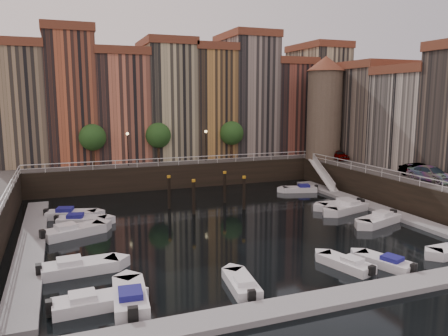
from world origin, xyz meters
name	(u,v)px	position (x,y,z in m)	size (l,w,h in m)	color
ground	(224,222)	(0.00, 0.00, 0.00)	(200.00, 200.00, 0.00)	black
quay_far	(161,165)	(0.00, 26.00, 1.50)	(80.00, 20.00, 3.00)	black
dock_left	(31,244)	(-16.20, -1.00, 0.17)	(2.00, 28.00, 0.35)	gray
dock_right	(375,207)	(16.20, -1.00, 0.17)	(2.00, 28.00, 0.35)	gray
dock_near	(331,299)	(0.00, -17.00, 0.17)	(30.00, 2.00, 0.35)	gray
mountains	(109,108)	(1.72, 110.00, 7.92)	(145.00, 100.00, 18.00)	#2D382D
far_terrace	(187,100)	(3.31, 23.50, 10.95)	(48.70, 10.30, 17.50)	#957E5F
right_terrace	(423,113)	(26.50, 3.80, 9.56)	(9.30, 24.30, 14.00)	#706255
corner_tower	(324,106)	(20.00, 14.50, 10.19)	(5.20, 5.20, 13.80)	#6B5B4C
promenade_trees	(163,135)	(-1.33, 18.20, 6.58)	(21.20, 3.20, 5.20)	black
street_lamps	(168,141)	(-1.00, 17.20, 5.90)	(10.36, 0.36, 4.18)	black
railings	(207,173)	(0.00, 4.88, 3.79)	(36.08, 34.04, 0.52)	white
gangway	(323,173)	(17.10, 10.00, 1.92)	(2.78, 8.32, 3.73)	white
mooring_pilings	(208,193)	(0.26, 5.23, 1.65)	(7.45, 3.68, 3.78)	black
boat_left_0	(92,302)	(-12.57, -13.07, 0.36)	(4.65, 1.87, 1.06)	silver
boat_left_1	(78,267)	(-13.06, -7.66, 0.39)	(5.09, 2.10, 1.16)	silver
boat_left_2	(73,231)	(-13.14, 0.61, 0.40)	(5.27, 3.45, 1.19)	silver
boat_left_3	(81,220)	(-12.33, 3.98, 0.35)	(4.67, 2.67, 1.05)	silver
boat_left_4	(70,214)	(-13.16, 6.48, 0.37)	(4.93, 2.90, 1.10)	silver
boat_right_1	(379,220)	(12.99, -5.50, 0.39)	(5.09, 3.16, 1.14)	silver
boat_right_2	(347,208)	(12.80, -0.96, 0.40)	(5.26, 3.14, 1.18)	silver
boat_right_3	(341,205)	(13.09, 0.40, 0.37)	(4.86, 1.89, 1.11)	silver
boat_right_4	(300,189)	(13.33, 8.97, 0.33)	(4.36, 2.55, 0.98)	silver
boat_near_0	(130,298)	(-10.56, -13.27, 0.38)	(2.19, 5.01, 1.13)	silver
boat_near_1	(242,284)	(-4.02, -13.68, 0.32)	(1.91, 4.17, 0.94)	silver
boat_near_2	(347,264)	(3.83, -13.20, 0.32)	(2.51, 4.23, 0.95)	silver
boat_near_3	(386,262)	(6.45, -13.92, 0.32)	(2.67, 4.19, 0.94)	silver
car_a	(338,156)	(21.04, 12.40, 3.67)	(1.57, 3.91, 1.33)	gray
car_b	(419,171)	(21.23, -1.49, 3.69)	(1.46, 4.19, 1.38)	gray
car_c	(431,175)	(20.70, -3.60, 3.73)	(2.04, 5.02, 1.46)	gray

